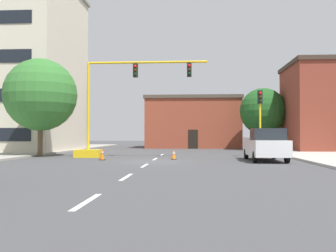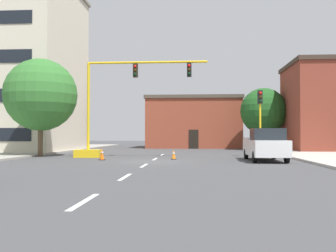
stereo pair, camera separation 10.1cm
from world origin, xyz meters
name	(u,v)px [view 2 (the right image)]	position (x,y,z in m)	size (l,w,h in m)	color
ground_plane	(151,162)	(0.00, 0.00, 0.00)	(160.00, 160.00, 0.00)	#424244
sidewalk_left	(16,153)	(-12.09, 8.00, 0.07)	(6.00, 56.00, 0.14)	#9E998E
sidewalk_right	(316,154)	(12.09, 8.00, 0.07)	(6.00, 56.00, 0.14)	#B2ADA3
lane_stripe_seg_0	(84,201)	(0.00, -14.00, 0.00)	(0.16, 2.40, 0.01)	silver
lane_stripe_seg_1	(125,177)	(0.00, -8.50, 0.00)	(0.16, 2.40, 0.01)	silver
lane_stripe_seg_2	(144,166)	(0.00, -3.00, 0.00)	(0.16, 2.40, 0.01)	silver
lane_stripe_seg_3	(155,159)	(0.00, 2.50, 0.00)	(0.16, 2.40, 0.01)	silver
lane_stripe_seg_4	(162,155)	(0.00, 8.00, 0.00)	(0.16, 2.40, 0.01)	silver
building_tall_left	(2,68)	(-16.45, 14.11, 8.28)	(14.31, 12.90, 16.54)	beige
building_brick_center	(194,123)	(2.47, 26.21, 3.15)	(11.61, 9.04, 6.27)	brown
traffic_signal_gantry	(105,126)	(-3.75, 4.13, 2.26)	(9.39, 1.20, 6.83)	yellow
traffic_light_pole_right	(260,108)	(7.32, 5.14, 3.53)	(0.32, 0.47, 4.80)	yellow
tree_left_near	(41,95)	(-8.78, 4.91, 4.57)	(5.35, 5.35, 7.25)	brown
tree_right_far	(264,111)	(9.87, 18.54, 4.10)	(4.90, 4.90, 6.55)	#4C3823
pickup_truck_white	(265,145)	(6.95, 1.15, 0.97)	(2.04, 5.41, 1.99)	white
traffic_cone_roadside_a	(102,154)	(-3.26, 1.24, 0.38)	(0.36, 0.36, 0.77)	black
traffic_cone_roadside_b	(174,155)	(1.25, 2.30, 0.31)	(0.36, 0.36, 0.64)	black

